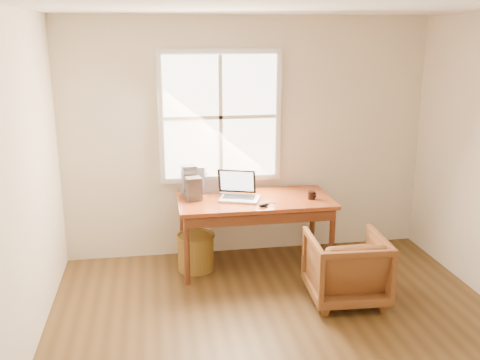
% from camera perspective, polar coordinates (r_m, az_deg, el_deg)
% --- Properties ---
extents(room_shell, '(4.04, 4.54, 2.64)m').
position_cam_1_polar(room_shell, '(3.87, 5.92, -1.08)').
color(room_shell, '#51381B').
rests_on(room_shell, ground).
extents(desk, '(1.60, 0.80, 0.04)m').
position_cam_1_polar(desk, '(5.57, 1.57, -2.18)').
color(desk, brown).
rests_on(desk, room_shell).
extents(armchair, '(0.72, 0.74, 0.64)m').
position_cam_1_polar(armchair, '(5.10, 11.24, -9.12)').
color(armchair, brown).
rests_on(armchair, room_shell).
extents(wicker_stool, '(0.41, 0.41, 0.38)m').
position_cam_1_polar(wicker_stool, '(5.68, -4.74, -7.72)').
color(wicker_stool, olive).
rests_on(wicker_stool, room_shell).
extents(laptop, '(0.50, 0.51, 0.29)m').
position_cam_1_polar(laptop, '(5.48, -0.06, -0.69)').
color(laptop, '#A3A6A9').
rests_on(laptop, desk).
extents(mouse, '(0.13, 0.10, 0.04)m').
position_cam_1_polar(mouse, '(5.31, 2.51, -2.66)').
color(mouse, black).
rests_on(mouse, desk).
extents(coffee_mug, '(0.09, 0.09, 0.08)m').
position_cam_1_polar(coffee_mug, '(5.58, 7.63, -1.62)').
color(coffee_mug, black).
rests_on(coffee_mug, desk).
extents(cd_stack_a, '(0.18, 0.17, 0.29)m').
position_cam_1_polar(cd_stack_a, '(5.76, -4.38, 0.09)').
color(cd_stack_a, '#B7BBC3').
rests_on(cd_stack_a, desk).
extents(cd_stack_b, '(0.17, 0.16, 0.24)m').
position_cam_1_polar(cd_stack_b, '(5.51, -4.96, -0.94)').
color(cd_stack_b, '#25252A').
rests_on(cd_stack_b, desk).
extents(cd_stack_c, '(0.17, 0.15, 0.33)m').
position_cam_1_polar(cd_stack_c, '(5.64, -5.42, -0.05)').
color(cd_stack_c, '#8F919B').
rests_on(cd_stack_c, desk).
extents(cd_stack_d, '(0.16, 0.15, 0.19)m').
position_cam_1_polar(cd_stack_d, '(5.78, -2.99, -0.37)').
color(cd_stack_d, '#B8BEC4').
rests_on(cd_stack_d, desk).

